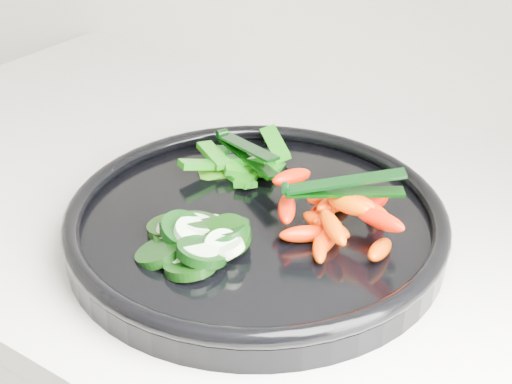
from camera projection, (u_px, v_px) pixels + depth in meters
The scene contains 6 objects.
veggie_tray at pixel (256, 222), 0.70m from camera, with size 0.46×0.46×0.04m.
cucumber_pile at pixel (194, 238), 0.65m from camera, with size 0.12×0.11×0.04m.
carrot_pile at pixel (336, 214), 0.67m from camera, with size 0.15×0.14×0.06m.
pepper_pile at pixel (241, 164), 0.78m from camera, with size 0.10×0.14×0.04m.
tong_carrot at pixel (341, 187), 0.65m from camera, with size 0.10×0.08×0.02m.
tong_pepper at pixel (245, 150), 0.77m from camera, with size 0.11×0.06×0.02m.
Camera 1 is at (-0.08, 1.14, 1.34)m, focal length 50.00 mm.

